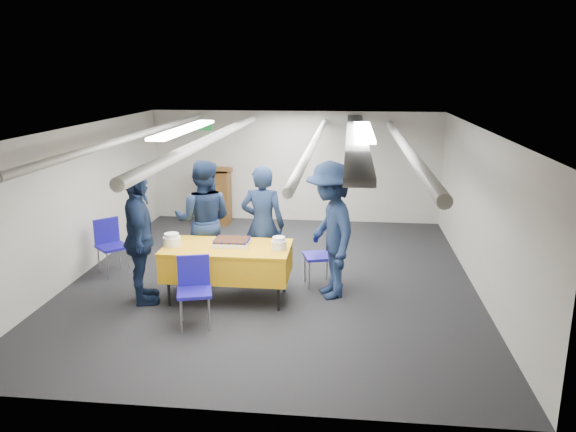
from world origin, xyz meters
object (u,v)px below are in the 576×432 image
Objects in this scene: sailor_d at (331,230)px; sailor_c at (140,239)px; sailor_a at (263,225)px; chair_right at (324,250)px; chair_near at (194,283)px; chair_left at (110,241)px; sailor_b at (204,220)px; sheet_cake at (232,242)px; serving_table at (228,261)px; podium at (216,195)px.

sailor_c is at bearing -97.65° from sailor_d.
chair_right is at bearing -175.41° from sailor_a.
sailor_d is at bearing 33.25° from chair_near.
sailor_b is at bearing -1.93° from chair_left.
sailor_a is at bearing -3.66° from chair_left.
chair_left is 0.48× the size of sailor_c.
sheet_cake is at bearing -19.49° from chair_left.
chair_right is 0.48× the size of sailor_b.
chair_near is 1.12m from sailor_c.
serving_table is 2.00× the size of chair_right.
sheet_cake is at bearing -95.92° from sailor_c.
chair_right is 1.00× the size of chair_left.
sailor_d is (2.54, 0.52, 0.05)m from sailor_c.
sailor_c is (-1.14, -0.25, 0.35)m from serving_table.
podium reaches higher than sheet_cake.
chair_right is 0.49× the size of sailor_a.
sailor_b is (-1.83, 0.08, 0.38)m from chair_right.
sheet_cake is 0.40× the size of podium.
sailor_a is at bearing -178.61° from chair_right.
sailor_c is at bearing 33.85° from sailor_a.
serving_table is 1.47m from chair_right.
chair_left is at bearing 160.51° from sheet_cake.
sailor_c is (-0.89, 0.57, 0.38)m from chair_near.
sailor_b is (-0.53, 0.77, 0.36)m from serving_table.
sailor_b is (1.52, -0.05, 0.38)m from chair_left.
chair_right is (1.30, 0.68, -0.03)m from serving_table.
serving_table is 0.97× the size of sailor_a.
chair_right is 0.98m from sailor_a.
chair_right reaches higher than sheet_cake.
chair_left is 3.52m from sailor_d.
chair_near and chair_right have the same top height.
podium is 4.41m from sailor_d.
chair_near is 0.49× the size of sailor_a.
sailor_d reaches higher than sailor_a.
sailor_b is at bearing -123.58° from sailor_d.
sailor_b reaches higher than chair_right.
podium is 0.68× the size of sailor_b.
chair_near is 2.16m from chair_right.
sheet_cake reaches higher than serving_table.
podium reaches higher than chair_right.
sailor_b is at bearing 129.83° from sheet_cake.
sailor_b is (-0.92, 0.10, 0.02)m from sailor_a.
sailor_a is at bearing -65.57° from podium.
chair_right is at bearing -2.29° from chair_left.
chair_right is at bearing -90.17° from sailor_c.
sailor_c reaches higher than chair_near.
sailor_c reaches higher than serving_table.
podium is at bearing -83.26° from sailor_b.
sailor_a is 0.92m from sailor_b.
sailor_b is (-0.58, 0.69, 0.10)m from sheet_cake.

